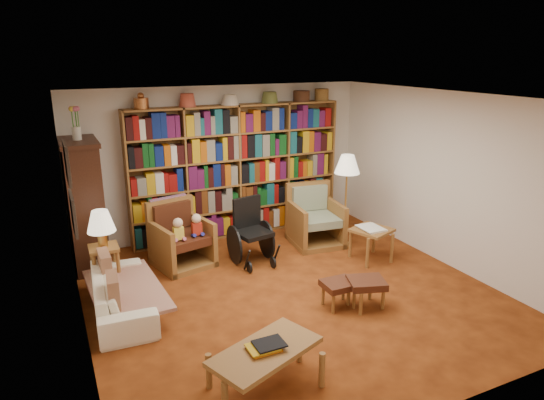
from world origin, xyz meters
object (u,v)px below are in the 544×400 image
side_table_papers (372,234)px  coffee_table (265,354)px  armchair_leather (180,238)px  floor_lamp (347,168)px  armchair_sage (313,221)px  wheelchair (251,233)px  sofa (122,294)px  side_table_lamp (105,260)px  footstool_b (366,285)px  footstool_a (339,286)px

side_table_papers → coffee_table: size_ratio=0.57×
armchair_leather → floor_lamp: bearing=-10.6°
armchair_sage → coffee_table: 3.72m
wheelchair → coffee_table: wheelchair is taller
sofa → coffee_table: sofa is taller
floor_lamp → coffee_table: (-2.60, -2.63, -0.93)m
armchair_sage → wheelchair: same height
side_table_lamp → armchair_sage: 3.32m
floor_lamp → footstool_b: floor_lamp is taller
armchair_leather → armchair_sage: armchair_sage is taller
sofa → armchair_sage: 3.35m
sofa → coffee_table: 2.22m
wheelchair → sofa: bearing=-159.8°
armchair_leather → side_table_lamp: bearing=-156.5°
armchair_sage → wheelchair: size_ratio=1.00×
footstool_a → sofa: bearing=157.3°
side_table_lamp → armchair_sage: armchair_sage is taller
footstool_a → side_table_papers: bearing=39.3°
side_table_lamp → floor_lamp: floor_lamp is taller
sofa → side_table_lamp: 0.67m
side_table_lamp → footstool_b: bearing=-32.5°
footstool_a → coffee_table: bearing=-145.5°
side_table_lamp → footstool_a: 3.00m
coffee_table → sofa: bearing=116.1°
armchair_leather → wheelchair: (0.96, -0.39, 0.05)m
floor_lamp → side_table_papers: size_ratio=2.26×
footstool_b → coffee_table: bearing=-154.3°
side_table_lamp → armchair_leather: (1.12, 0.49, -0.05)m
armchair_leather → footstool_a: bearing=-56.7°
side_table_papers → coffee_table: bearing=-143.2°
side_table_lamp → wheelchair: bearing=2.8°
sofa → floor_lamp: size_ratio=1.09×
floor_lamp → footstool_b: bearing=-115.8°
armchair_sage → floor_lamp: floor_lamp is taller
footstool_a → armchair_sage: bearing=68.7°
footstool_a → floor_lamp: bearing=54.7°
floor_lamp → footstool_a: (-1.16, -1.64, -1.01)m
armchair_leather → wheelchair: 1.04m
sofa → footstool_a: bearing=-109.2°
armchair_leather → side_table_papers: size_ratio=1.44×
side_table_papers → wheelchair: bearing=155.4°
wheelchair → side_table_papers: bearing=-24.6°
footstool_a → footstool_b: bearing=-27.3°
armchair_sage → footstool_b: armchair_sage is taller
wheelchair → footstool_b: 2.03m
sofa → coffee_table: size_ratio=1.40×
side_table_lamp → side_table_papers: size_ratio=0.95×
side_table_papers → footstool_a: bearing=-140.7°
armchair_leather → floor_lamp: floor_lamp is taller
armchair_sage → side_table_papers: 1.10m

